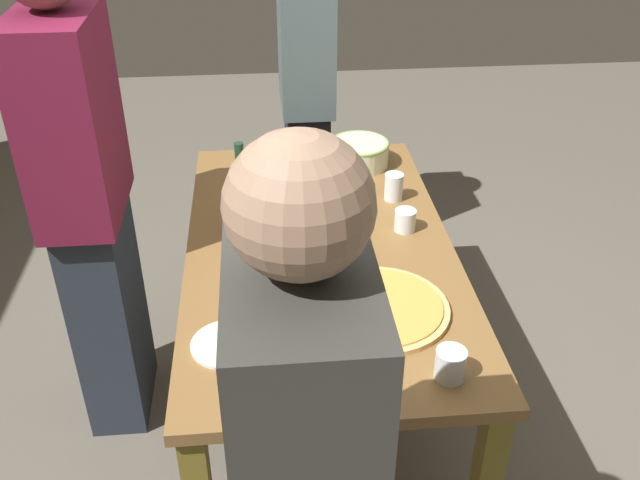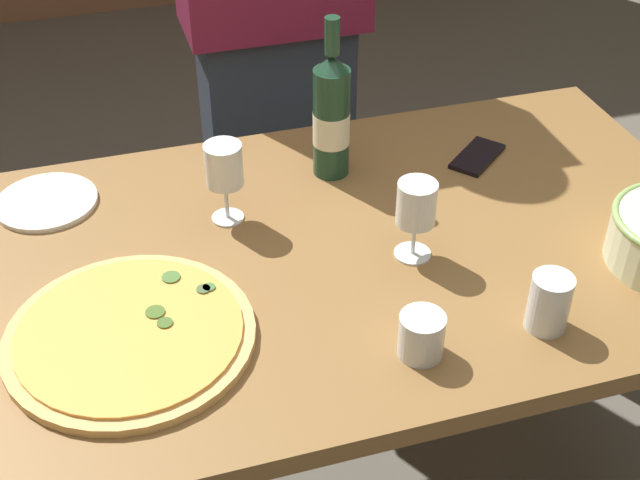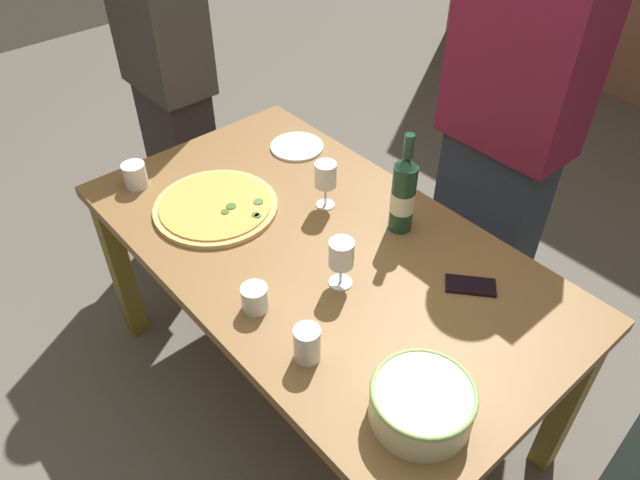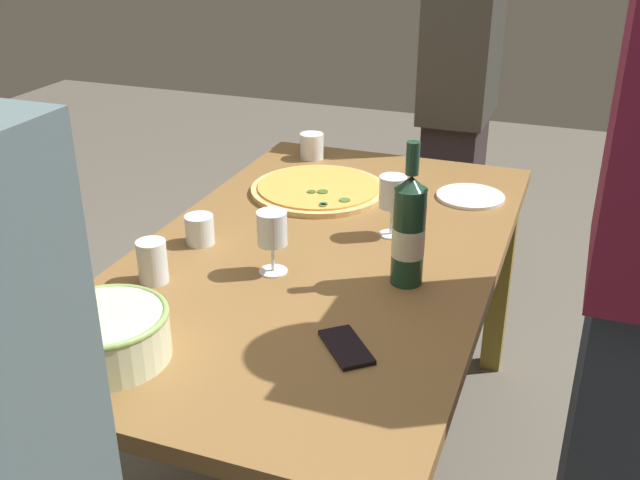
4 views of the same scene
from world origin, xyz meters
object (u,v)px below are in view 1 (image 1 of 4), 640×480
(wine_glass_near_pizza, at_px, (333,194))
(person_guest_right, at_px, (88,203))
(cell_phone, at_px, (255,189))
(person_host, at_px, (306,101))
(cup_ceramic, at_px, (405,220))
(wine_bottle, at_px, (242,200))
(serving_bowl, at_px, (359,152))
(cup_amber, at_px, (394,187))
(cup_spare, at_px, (450,364))
(wine_glass_by_bottle, at_px, (276,241))
(pizza, at_px, (379,308))
(dining_table, at_px, (320,269))
(side_plate, at_px, (227,344))

(wine_glass_near_pizza, xyz_separation_m, person_guest_right, (-0.05, 0.83, 0.04))
(cell_phone, height_order, person_host, person_host)
(cup_ceramic, xyz_separation_m, person_host, (1.13, 0.26, 0.01))
(wine_bottle, bearing_deg, person_host, -15.16)
(wine_bottle, height_order, cell_phone, wine_bottle)
(serving_bowl, bearing_deg, person_guest_right, 117.01)
(cup_amber, relative_size, cup_spare, 1.19)
(wine_bottle, height_order, wine_glass_by_bottle, wine_bottle)
(wine_glass_near_pizza, bearing_deg, cup_amber, -59.92)
(wine_bottle, xyz_separation_m, cup_spare, (-0.76, -0.53, -0.09))
(person_host, bearing_deg, pizza, 5.64)
(cup_amber, xyz_separation_m, person_host, (0.91, 0.26, 0.00))
(serving_bowl, relative_size, person_guest_right, 0.14)
(serving_bowl, bearing_deg, wine_glass_by_bottle, 154.02)
(wine_bottle, xyz_separation_m, cup_ceramic, (-0.02, -0.56, -0.10))
(cup_amber, relative_size, cell_phone, 0.72)
(person_guest_right, bearing_deg, pizza, -19.72)
(cup_amber, distance_m, cell_phone, 0.53)
(dining_table, height_order, wine_glass_by_bottle, wine_glass_by_bottle)
(wine_bottle, xyz_separation_m, wine_glass_by_bottle, (-0.24, -0.10, -0.02))
(dining_table, bearing_deg, pizza, -159.06)
(wine_bottle, distance_m, cup_ceramic, 0.57)
(dining_table, bearing_deg, cup_amber, -45.26)
(person_host, bearing_deg, wine_bottle, -12.96)
(serving_bowl, relative_size, person_host, 0.15)
(cell_phone, bearing_deg, person_host, -148.33)
(wine_glass_near_pizza, relative_size, person_host, 0.10)
(pizza, relative_size, cup_amber, 4.01)
(dining_table, bearing_deg, cup_spare, -157.40)
(cup_amber, distance_m, person_host, 0.94)
(wine_glass_by_bottle, height_order, cell_phone, wine_glass_by_bottle)
(serving_bowl, distance_m, wine_glass_by_bottle, 0.84)
(dining_table, relative_size, cell_phone, 11.11)
(wine_glass_by_bottle, relative_size, person_guest_right, 0.09)
(side_plate, bearing_deg, wine_bottle, -4.83)
(dining_table, relative_size, cup_ceramic, 20.70)
(dining_table, distance_m, side_plate, 0.58)
(serving_bowl, bearing_deg, wine_bottle, 137.19)
(cell_phone, relative_size, person_guest_right, 0.08)
(dining_table, bearing_deg, side_plate, 147.96)
(wine_glass_by_bottle, bearing_deg, side_plate, 155.67)
(cup_ceramic, bearing_deg, pizza, 159.80)
(side_plate, relative_size, cell_phone, 1.41)
(cup_amber, bearing_deg, cup_ceramic, 179.85)
(person_guest_right, bearing_deg, dining_table, 0.00)
(dining_table, distance_m, wine_bottle, 0.36)
(wine_bottle, distance_m, cup_spare, 0.94)
(dining_table, height_order, side_plate, side_plate)
(cup_spare, height_order, person_host, person_host)
(pizza, relative_size, cup_spare, 4.76)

